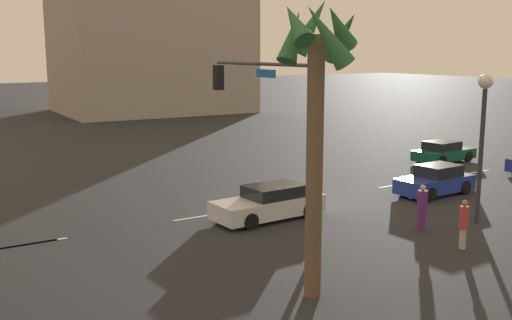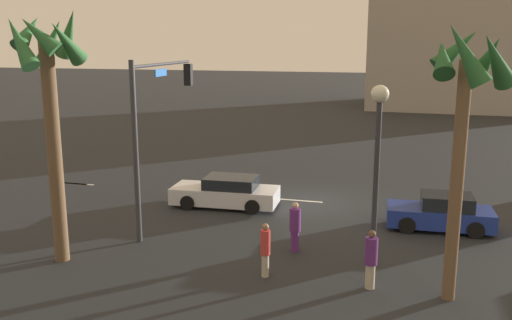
% 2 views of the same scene
% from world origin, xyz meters
% --- Properties ---
extents(ground_plane, '(220.00, 220.00, 0.00)m').
position_xyz_m(ground_plane, '(0.00, 0.00, 0.00)').
color(ground_plane, '#232628').
extents(lane_stripe_2, '(2.12, 0.14, 0.01)m').
position_xyz_m(lane_stripe_2, '(-5.27, 0.00, 0.01)').
color(lane_stripe_2, silver).
rests_on(lane_stripe_2, ground_plane).
extents(lane_stripe_3, '(2.34, 0.14, 0.01)m').
position_xyz_m(lane_stripe_3, '(0.61, 0.00, 0.01)').
color(lane_stripe_3, silver).
rests_on(lane_stripe_3, ground_plane).
extents(lane_stripe_4, '(2.25, 0.14, 0.01)m').
position_xyz_m(lane_stripe_4, '(5.85, 0.00, 0.01)').
color(lane_stripe_4, silver).
rests_on(lane_stripe_4, ground_plane).
extents(lane_stripe_5, '(2.42, 0.14, 0.01)m').
position_xyz_m(lane_stripe_5, '(12.40, 0.00, 0.01)').
color(lane_stripe_5, silver).
rests_on(lane_stripe_5, ground_plane).
extents(lane_stripe_6, '(2.06, 0.14, 0.01)m').
position_xyz_m(lane_stripe_6, '(12.58, 0.00, 0.01)').
color(lane_stripe_6, silver).
rests_on(lane_stripe_6, ground_plane).
extents(car_1, '(4.74, 2.10, 1.36)m').
position_xyz_m(car_1, '(3.48, 1.71, 0.64)').
color(car_1, silver).
rests_on(car_1, ground_plane).
extents(car_2, '(4.04, 1.90, 1.41)m').
position_xyz_m(car_2, '(-5.53, 2.41, 0.65)').
color(car_2, navy).
rests_on(car_2, ground_plane).
extents(traffic_signal, '(0.52, 6.06, 6.55)m').
position_xyz_m(traffic_signal, '(5.25, 4.74, 4.49)').
color(traffic_signal, '#38383D').
rests_on(traffic_signal, ground_plane).
extents(streetlamp, '(0.56, 0.56, 5.86)m').
position_xyz_m(streetlamp, '(-3.20, 6.62, 4.13)').
color(streetlamp, '#2D2D33').
rests_on(streetlamp, ground_plane).
extents(pedestrian_0, '(0.39, 0.39, 1.77)m').
position_xyz_m(pedestrian_0, '(-0.52, 6.19, 0.93)').
color(pedestrian_0, '#59266B').
rests_on(pedestrian_0, ground_plane).
extents(pedestrian_1, '(0.53, 0.53, 1.80)m').
position_xyz_m(pedestrian_1, '(-3.24, 8.50, 0.95)').
color(pedestrian_1, '#B2A58C').
rests_on(pedestrian_1, ground_plane).
extents(pedestrian_2, '(0.43, 0.43, 1.73)m').
position_xyz_m(pedestrian_2, '(-0.05, 8.51, 0.92)').
color(pedestrian_2, '#B2A58C').
rests_on(pedestrian_2, ground_plane).
extents(palm_tree_0, '(2.28, 2.40, 7.72)m').
position_xyz_m(palm_tree_0, '(-5.49, 8.66, 5.83)').
color(palm_tree_0, brown).
rests_on(palm_tree_0, ground_plane).
extents(palm_tree_2, '(2.23, 2.57, 8.25)m').
position_xyz_m(palm_tree_2, '(6.82, 9.02, 5.96)').
color(palm_tree_2, brown).
rests_on(palm_tree_2, ground_plane).
extents(building_3, '(19.71, 15.29, 15.14)m').
position_xyz_m(building_3, '(-9.59, -41.68, 7.57)').
color(building_3, '#9E9384').
rests_on(building_3, ground_plane).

